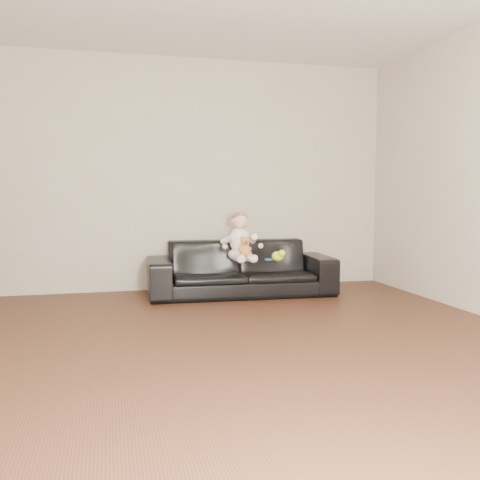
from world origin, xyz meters
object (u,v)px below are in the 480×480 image
object	(u,v)px
baby	(240,239)
toy_green	(278,256)
sofa	(241,268)
toy_blue_disc	(269,259)
toy_rattle	(278,257)
teddy_bear	(245,247)

from	to	relation	value
baby	toy_green	bearing A→B (deg)	-33.70
sofa	toy_blue_disc	xyz separation A→B (m)	(0.29, -0.12, 0.10)
sofa	toy_green	bearing A→B (deg)	-34.25
baby	toy_rattle	world-z (taller)	baby
toy_green	toy_rattle	xyz separation A→B (m)	(0.03, 0.07, -0.02)
toy_green	toy_blue_disc	xyz separation A→B (m)	(-0.05, 0.14, -0.05)
sofa	toy_rattle	xyz separation A→B (m)	(0.36, -0.19, 0.13)
teddy_bear	toy_blue_disc	bearing A→B (deg)	22.68
toy_green	sofa	bearing A→B (deg)	143.01
teddy_bear	toy_blue_disc	size ratio (longest dim) A/B	2.03
baby	toy_blue_disc	xyz separation A→B (m)	(0.32, -0.01, -0.22)
toy_green	toy_rattle	distance (m)	0.07
toy_green	toy_rattle	bearing A→B (deg)	68.65
teddy_bear	toy_green	distance (m)	0.38
teddy_bear	baby	bearing A→B (deg)	90.51
toy_green	toy_blue_disc	distance (m)	0.15
toy_rattle	toy_blue_disc	world-z (taller)	toy_rattle
sofa	teddy_bear	xyz separation A→B (m)	(-0.02, -0.27, 0.26)
toy_green	toy_blue_disc	world-z (taller)	toy_green
sofa	baby	size ratio (longest dim) A/B	3.84
teddy_bear	toy_blue_disc	world-z (taller)	teddy_bear
teddy_bear	toy_rattle	xyz separation A→B (m)	(0.38, 0.08, -0.13)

